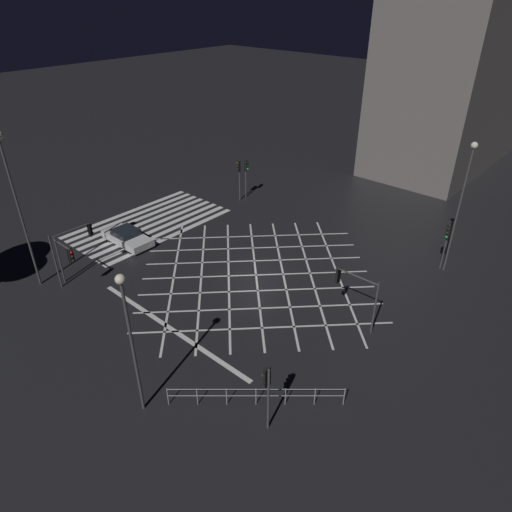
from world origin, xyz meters
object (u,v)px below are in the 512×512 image
object	(u,v)px
traffic_light_sw_main	(239,172)
street_lamp_west	(9,177)
traffic_light_se_cross	(66,256)
street_lamp_east	(129,326)
waiting_car	(127,237)
traffic_light_nw_main	(447,238)
traffic_light_se_main	(75,241)
traffic_light_sw_cross	(246,171)
traffic_light_ne_cross	(267,386)
traffic_light_median_north	(353,286)
street_lamp_far	(462,193)

from	to	relation	value
traffic_light_sw_main	street_lamp_west	size ratio (longest dim) A/B	0.37
traffic_light_se_cross	street_lamp_east	size ratio (longest dim) A/B	0.44
traffic_light_sw_main	waiting_car	xyz separation A→B (m)	(11.80, -0.85, -2.20)
traffic_light_nw_main	traffic_light_se_main	world-z (taller)	traffic_light_se_main
traffic_light_sw_cross	waiting_car	distance (m)	12.96
traffic_light_sw_main	traffic_light_se_main	bearing A→B (deg)	2.89
traffic_light_ne_cross	traffic_light_sw_main	distance (m)	25.57
street_lamp_west	traffic_light_sw_main	bearing A→B (deg)	178.35
street_lamp_east	street_lamp_west	bearing A→B (deg)	-97.38
traffic_light_se_cross	traffic_light_ne_cross	distance (m)	16.80
traffic_light_median_north	traffic_light_sw_cross	size ratio (longest dim) A/B	0.95
traffic_light_se_cross	waiting_car	bearing A→B (deg)	112.16
traffic_light_se_cross	traffic_light_sw_cross	size ratio (longest dim) A/B	0.93
street_lamp_far	traffic_light_sw_main	bearing A→B (deg)	-87.75
traffic_light_median_north	street_lamp_far	world-z (taller)	street_lamp_far
traffic_light_ne_cross	traffic_light_sw_main	bearing A→B (deg)	-44.01
waiting_car	street_lamp_west	bearing A→B (deg)	-87.60
traffic_light_ne_cross	waiting_car	size ratio (longest dim) A/B	0.82
traffic_light_nw_main	traffic_light_se_cross	size ratio (longest dim) A/B	1.01
traffic_light_se_cross	traffic_light_sw_main	xyz separation A→B (m)	(-17.80, -1.60, 0.29)
street_lamp_east	traffic_light_nw_main	bearing A→B (deg)	165.40
traffic_light_nw_main	traffic_light_se_cross	world-z (taller)	traffic_light_nw_main
traffic_light_median_north	traffic_light_sw_main	size ratio (longest dim) A/B	0.90
traffic_light_nw_main	traffic_light_sw_cross	xyz separation A→B (m)	(-0.28, -18.85, 0.16)
traffic_light_median_north	street_lamp_far	distance (m)	10.24
traffic_light_ne_cross	street_lamp_far	xyz separation A→B (m)	(-18.52, 0.80, 3.26)
traffic_light_median_north	street_lamp_west	distance (m)	21.13
traffic_light_median_north	traffic_light_nw_main	bearing A→B (deg)	-100.39
traffic_light_se_main	traffic_light_ne_cross	world-z (taller)	traffic_light_se_main
street_lamp_west	street_lamp_far	xyz separation A→B (m)	(-19.79, 19.73, -1.80)
traffic_light_se_cross	street_lamp_far	xyz separation A→B (m)	(-18.56, 17.59, 3.38)
waiting_car	street_lamp_east	bearing A→B (deg)	-32.55
traffic_light_se_cross	street_lamp_west	size ratio (longest dim) A/B	0.32
traffic_light_nw_main	traffic_light_ne_cross	size ratio (longest dim) A/B	0.95
traffic_light_se_main	traffic_light_sw_main	world-z (taller)	traffic_light_sw_main
traffic_light_nw_main	street_lamp_east	distance (m)	22.38
traffic_light_ne_cross	street_lamp_far	world-z (taller)	street_lamp_far
street_lamp_far	waiting_car	bearing A→B (deg)	-57.94
traffic_light_se_main	traffic_light_ne_cross	size ratio (longest dim) A/B	1.06
street_lamp_east	street_lamp_far	world-z (taller)	street_lamp_far
traffic_light_nw_main	traffic_light_median_north	xyz separation A→B (m)	(9.42, -1.73, 0.11)
traffic_light_ne_cross	traffic_light_sw_main	world-z (taller)	traffic_light_sw_main
street_lamp_east	street_lamp_west	world-z (taller)	street_lamp_west
traffic_light_nw_main	traffic_light_sw_cross	world-z (taller)	traffic_light_sw_cross
traffic_light_nw_main	traffic_light_sw_cross	size ratio (longest dim) A/B	0.94
traffic_light_sw_cross	street_lamp_far	size ratio (longest dim) A/B	0.40
traffic_light_nw_main	traffic_light_ne_cross	distance (m)	18.46
traffic_light_median_north	street_lamp_east	size ratio (longest dim) A/B	0.46
traffic_light_sw_main	waiting_car	world-z (taller)	traffic_light_sw_main
traffic_light_sw_main	waiting_car	distance (m)	12.03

